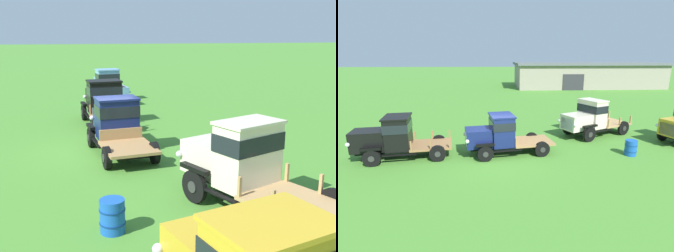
{
  "view_description": "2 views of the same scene",
  "coord_description": "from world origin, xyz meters",
  "views": [
    {
      "loc": [
        16.02,
        -0.42,
        4.64
      ],
      "look_at": [
        0.56,
        2.47,
        1.0
      ],
      "focal_mm": 45.0,
      "sensor_mm": 36.0,
      "label": 1
    },
    {
      "loc": [
        -0.24,
        -12.46,
        4.98
      ],
      "look_at": [
        0.56,
        2.47,
        1.0
      ],
      "focal_mm": 28.0,
      "sensor_mm": 36.0,
      "label": 2
    }
  ],
  "objects": [
    {
      "name": "vintage_truck_second_in_line",
      "position": [
        -5.18,
        0.23,
        1.12
      ],
      "size": [
        4.97,
        2.54,
        2.16
      ],
      "color": "black",
      "rests_on": "ground"
    },
    {
      "name": "vintage_truck_foreground_near",
      "position": [
        -11.47,
        0.79,
        1.03
      ],
      "size": [
        4.68,
        2.42,
        2.08
      ],
      "color": "black",
      "rests_on": "ground"
    },
    {
      "name": "vintage_truck_midrow_center",
      "position": [
        0.11,
        0.52,
        1.09
      ],
      "size": [
        4.8,
        2.52,
        2.12
      ],
      "color": "black",
      "rests_on": "ground"
    },
    {
      "name": "ground_plane",
      "position": [
        0.0,
        0.0,
        0.0
      ],
      "size": [
        240.0,
        240.0,
        0.0
      ],
      "primitive_type": "plane",
      "color": "#47842D"
    },
    {
      "name": "oil_drum_beside_row",
      "position": [
        6.9,
        -0.03,
        0.41
      ],
      "size": [
        0.62,
        0.62,
        0.81
      ],
      "color": "#1951B2",
      "rests_on": "ground"
    },
    {
      "name": "vintage_truck_far_side",
      "position": [
        5.92,
        3.46,
        1.2
      ],
      "size": [
        5.13,
        3.61,
        2.35
      ],
      "color": "black",
      "rests_on": "ground"
    }
  ]
}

